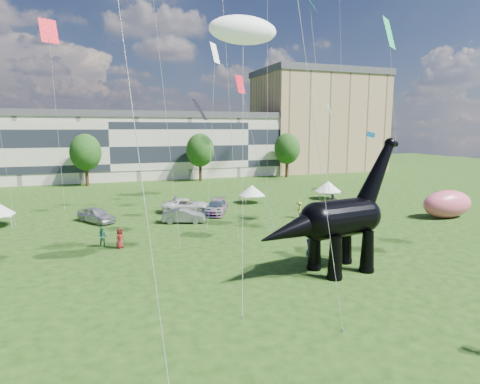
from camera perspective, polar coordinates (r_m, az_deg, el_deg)
name	(u,v)px	position (r m, az deg, el deg)	size (l,w,h in m)	color
ground	(288,295)	(24.62, 6.87, -14.35)	(220.00, 220.00, 0.00)	#16330C
terrace_row	(109,148)	(82.29, -18.19, 5.92)	(78.00, 11.00, 12.00)	beige
apartment_block	(318,124)	(98.90, 11.02, 9.54)	(28.00, 18.00, 22.00)	tan
tree_mid_left	(85,149)	(73.28, -21.13, 5.68)	(5.20, 5.20, 9.44)	#382314
tree_mid_right	(200,148)	(75.49, -5.70, 6.31)	(5.20, 5.20, 9.44)	#382314
tree_far_right	(287,146)	(81.73, 6.71, 6.49)	(5.20, 5.20, 9.44)	#382314
dinosaur_sculpture	(336,221)	(27.89, 13.53, -4.03)	(11.61, 3.84, 9.45)	black
car_silver	(96,215)	(44.68, -19.77, -3.08)	(1.90, 4.73, 1.61)	silver
car_grey	(184,216)	(42.33, -8.00, -3.38)	(1.56, 4.47, 1.47)	gray
car_white	(187,206)	(47.46, -7.52, -1.93)	(2.70, 5.85, 1.62)	silver
car_dark	(216,207)	(46.32, -3.39, -2.17)	(2.22, 5.47, 1.59)	#595960
gazebo_near	(252,190)	(52.98, 1.69, 0.24)	(3.55, 3.55, 2.40)	white
gazebo_far	(328,186)	(57.33, 12.40, 0.78)	(4.66, 4.66, 2.53)	white
inflatable_pink	(447,204)	(49.79, 27.39, -1.52)	(6.13, 3.06, 3.06)	#E05772
visitors	(219,225)	(37.54, -2.97, -4.71)	(51.44, 40.24, 1.85)	black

